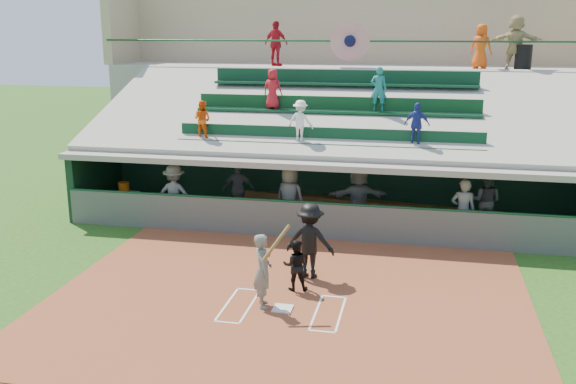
% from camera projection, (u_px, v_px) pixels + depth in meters
% --- Properties ---
extents(ground, '(100.00, 100.00, 0.00)m').
position_uv_depth(ground, '(283.00, 310.00, 14.28)').
color(ground, '#234C15').
rests_on(ground, ground).
extents(dirt_slab, '(11.00, 9.00, 0.02)m').
position_uv_depth(dirt_slab, '(287.00, 300.00, 14.76)').
color(dirt_slab, brown).
rests_on(dirt_slab, ground).
extents(home_plate, '(0.43, 0.43, 0.03)m').
position_uv_depth(home_plate, '(283.00, 308.00, 14.28)').
color(home_plate, silver).
rests_on(home_plate, dirt_slab).
extents(batters_box_chalk, '(2.65, 1.85, 0.01)m').
position_uv_depth(batters_box_chalk, '(283.00, 309.00, 14.28)').
color(batters_box_chalk, silver).
rests_on(batters_box_chalk, dirt_slab).
extents(dugout_floor, '(16.00, 3.50, 0.04)m').
position_uv_depth(dugout_floor, '(327.00, 222.00, 20.68)').
color(dugout_floor, gray).
rests_on(dugout_floor, ground).
extents(concourse_slab, '(20.00, 3.00, 4.60)m').
position_uv_depth(concourse_slab, '(352.00, 122.00, 26.50)').
color(concourse_slab, gray).
rests_on(concourse_slab, ground).
extents(grandstand, '(20.40, 10.40, 7.80)m').
position_uv_depth(grandstand, '(343.00, 135.00, 23.68)').
color(grandstand, '#535853').
rests_on(grandstand, ground).
extents(batter_at_plate, '(0.93, 0.78, 1.95)m').
position_uv_depth(batter_at_plate, '(263.00, 270.00, 14.22)').
color(batter_at_plate, '#575954').
rests_on(batter_at_plate, dirt_slab).
extents(catcher, '(0.69, 0.59, 1.24)m').
position_uv_depth(catcher, '(295.00, 265.00, 15.19)').
color(catcher, black).
rests_on(catcher, dirt_slab).
extents(home_umpire, '(1.29, 0.81, 1.90)m').
position_uv_depth(home_umpire, '(310.00, 241.00, 15.91)').
color(home_umpire, black).
rests_on(home_umpire, dirt_slab).
extents(dugout_bench, '(15.22, 2.88, 0.46)m').
position_uv_depth(dugout_bench, '(336.00, 204.00, 21.81)').
color(dugout_bench, olive).
rests_on(dugout_bench, dugout_floor).
extents(white_table, '(0.87, 0.71, 0.69)m').
position_uv_depth(white_table, '(126.00, 202.00, 21.63)').
color(white_table, white).
rests_on(white_table, dugout_floor).
extents(water_cooler, '(0.36, 0.36, 0.36)m').
position_uv_depth(water_cooler, '(124.00, 187.00, 21.45)').
color(water_cooler, '#CC5E0C').
rests_on(water_cooler, white_table).
extents(dugout_player_a, '(1.29, 0.82, 1.90)m').
position_uv_depth(dugout_player_a, '(175.00, 194.00, 20.24)').
color(dugout_player_a, '#5C605A').
rests_on(dugout_player_a, dugout_floor).
extents(dugout_player_b, '(1.08, 0.53, 1.78)m').
position_uv_depth(dugout_player_b, '(239.00, 189.00, 21.11)').
color(dugout_player_b, '#535651').
rests_on(dugout_player_b, dugout_floor).
extents(dugout_player_c, '(1.12, 0.91, 1.98)m').
position_uv_depth(dugout_player_c, '(290.00, 197.00, 19.71)').
color(dugout_player_c, '#51544F').
rests_on(dugout_player_c, dugout_floor).
extents(dugout_player_d, '(1.91, 0.98, 1.97)m').
position_uv_depth(dugout_player_d, '(358.00, 198.00, 19.66)').
color(dugout_player_d, '#5B5D58').
rests_on(dugout_player_d, dugout_floor).
extents(dugout_player_e, '(0.71, 0.48, 1.90)m').
position_uv_depth(dugout_player_e, '(463.00, 211.00, 18.38)').
color(dugout_player_e, '#5A5C57').
rests_on(dugout_player_e, dugout_floor).
extents(dugout_player_f, '(1.08, 0.95, 1.85)m').
position_uv_depth(dugout_player_f, '(486.00, 201.00, 19.56)').
color(dugout_player_f, '#51534E').
rests_on(dugout_player_f, dugout_floor).
extents(trash_bin, '(0.60, 0.60, 0.90)m').
position_uv_depth(trash_bin, '(523.00, 57.00, 23.39)').
color(trash_bin, black).
rests_on(trash_bin, concourse_slab).
extents(concourse_staff_a, '(1.12, 0.75, 1.76)m').
position_uv_depth(concourse_staff_a, '(276.00, 43.00, 25.44)').
color(concourse_staff_a, red).
rests_on(concourse_staff_a, concourse_slab).
extents(concourse_staff_b, '(0.94, 0.80, 1.64)m').
position_uv_depth(concourse_staff_b, '(481.00, 46.00, 23.73)').
color(concourse_staff_b, '#E24B0D').
rests_on(concourse_staff_b, concourse_slab).
extents(concourse_staff_c, '(1.91, 1.17, 1.96)m').
position_uv_depth(concourse_staff_c, '(516.00, 42.00, 23.42)').
color(concourse_staff_c, tan).
rests_on(concourse_staff_c, concourse_slab).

